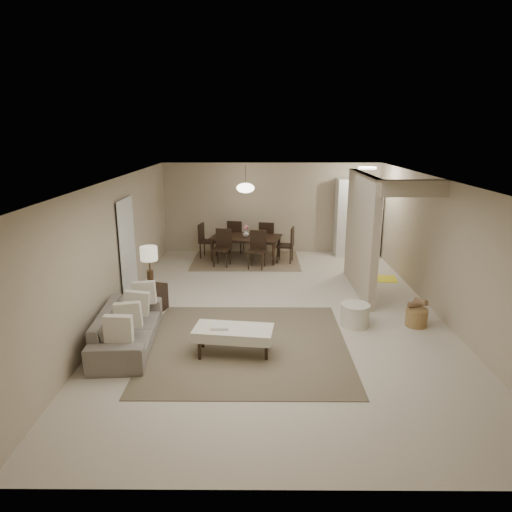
{
  "coord_description": "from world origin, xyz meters",
  "views": [
    {
      "loc": [
        -0.35,
        -8.13,
        3.34
      ],
      "look_at": [
        -0.41,
        0.18,
        1.05
      ],
      "focal_mm": 32.0,
      "sensor_mm": 36.0,
      "label": 1
    }
  ],
  "objects_px": {
    "sofa": "(128,327)",
    "dining_table": "(246,248)",
    "side_table": "(152,298)",
    "wicker_basket": "(416,317)",
    "round_pouf": "(355,315)",
    "pantry_cabinet": "(358,218)",
    "ottoman_bench": "(233,333)"
  },
  "relations": [
    {
      "from": "sofa",
      "to": "dining_table",
      "type": "distance_m",
      "value": 5.32
    },
    {
      "from": "side_table",
      "to": "wicker_basket",
      "type": "height_order",
      "value": "side_table"
    },
    {
      "from": "sofa",
      "to": "round_pouf",
      "type": "distance_m",
      "value": 3.87
    },
    {
      "from": "pantry_cabinet",
      "to": "side_table",
      "type": "relative_size",
      "value": 4.15
    },
    {
      "from": "pantry_cabinet",
      "to": "dining_table",
      "type": "relative_size",
      "value": 1.16
    },
    {
      "from": "pantry_cabinet",
      "to": "sofa",
      "type": "xyz_separation_m",
      "value": [
        -4.8,
        -5.57,
        -0.74
      ]
    },
    {
      "from": "sofa",
      "to": "round_pouf",
      "type": "xyz_separation_m",
      "value": [
        3.79,
        0.77,
        -0.11
      ]
    },
    {
      "from": "pantry_cabinet",
      "to": "wicker_basket",
      "type": "xyz_separation_m",
      "value": [
        0.09,
        -4.8,
        -0.89
      ]
    },
    {
      "from": "pantry_cabinet",
      "to": "sofa",
      "type": "distance_m",
      "value": 7.39
    },
    {
      "from": "sofa",
      "to": "wicker_basket",
      "type": "bearing_deg",
      "value": -85.15
    },
    {
      "from": "sofa",
      "to": "side_table",
      "type": "distance_m",
      "value": 1.46
    },
    {
      "from": "pantry_cabinet",
      "to": "ottoman_bench",
      "type": "height_order",
      "value": "pantry_cabinet"
    },
    {
      "from": "wicker_basket",
      "to": "dining_table",
      "type": "bearing_deg",
      "value": 126.42
    },
    {
      "from": "sofa",
      "to": "ottoman_bench",
      "type": "height_order",
      "value": "sofa"
    },
    {
      "from": "round_pouf",
      "to": "wicker_basket",
      "type": "xyz_separation_m",
      "value": [
        1.09,
        0.0,
        -0.04
      ]
    },
    {
      "from": "ottoman_bench",
      "to": "dining_table",
      "type": "distance_m",
      "value": 5.32
    },
    {
      "from": "side_table",
      "to": "round_pouf",
      "type": "xyz_separation_m",
      "value": [
        3.74,
        -0.69,
        -0.05
      ]
    },
    {
      "from": "ottoman_bench",
      "to": "sofa",
      "type": "bearing_deg",
      "value": 177.5
    },
    {
      "from": "round_pouf",
      "to": "dining_table",
      "type": "relative_size",
      "value": 0.28
    },
    {
      "from": "round_pouf",
      "to": "ottoman_bench",
      "type": "bearing_deg",
      "value": -152.79
    },
    {
      "from": "ottoman_bench",
      "to": "round_pouf",
      "type": "xyz_separation_m",
      "value": [
        2.08,
        1.07,
        -0.15
      ]
    },
    {
      "from": "ottoman_bench",
      "to": "dining_table",
      "type": "height_order",
      "value": "dining_table"
    },
    {
      "from": "round_pouf",
      "to": "wicker_basket",
      "type": "bearing_deg",
      "value": 0.19
    },
    {
      "from": "wicker_basket",
      "to": "sofa",
      "type": "bearing_deg",
      "value": -170.98
    },
    {
      "from": "ottoman_bench",
      "to": "wicker_basket",
      "type": "bearing_deg",
      "value": 26.16
    },
    {
      "from": "side_table",
      "to": "round_pouf",
      "type": "distance_m",
      "value": 3.81
    },
    {
      "from": "ottoman_bench",
      "to": "round_pouf",
      "type": "bearing_deg",
      "value": 34.67
    },
    {
      "from": "pantry_cabinet",
      "to": "dining_table",
      "type": "xyz_separation_m",
      "value": [
        -3.05,
        -0.55,
        -0.73
      ]
    },
    {
      "from": "wicker_basket",
      "to": "dining_table",
      "type": "relative_size",
      "value": 0.21
    },
    {
      "from": "pantry_cabinet",
      "to": "ottoman_bench",
      "type": "distance_m",
      "value": 6.67
    },
    {
      "from": "round_pouf",
      "to": "side_table",
      "type": "bearing_deg",
      "value": 169.63
    },
    {
      "from": "pantry_cabinet",
      "to": "wicker_basket",
      "type": "bearing_deg",
      "value": -88.97
    }
  ]
}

